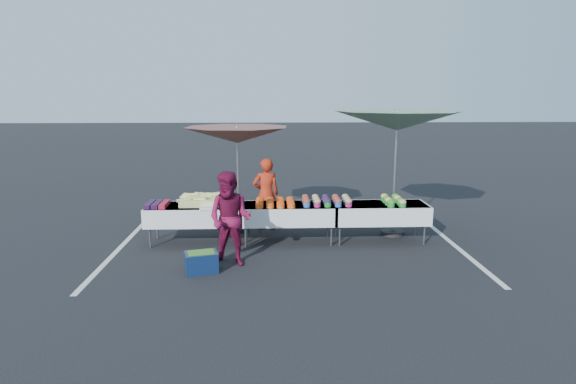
{
  "coord_description": "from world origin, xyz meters",
  "views": [
    {
      "loc": [
        -0.34,
        -9.1,
        2.87
      ],
      "look_at": [
        0.0,
        0.0,
        1.0
      ],
      "focal_mm": 30.0,
      "sensor_mm": 36.0,
      "label": 1
    }
  ],
  "objects_px": {
    "umbrella_left": "(237,136)",
    "storage_bin": "(201,262)",
    "umbrella_right": "(397,122)",
    "table_center": "(288,213)",
    "vendor": "(266,194)",
    "table_right": "(379,212)",
    "customer": "(230,219)",
    "table_left": "(195,214)"
  },
  "relations": [
    {
      "from": "customer",
      "to": "vendor",
      "type": "bearing_deg",
      "value": 93.97
    },
    {
      "from": "table_right",
      "to": "table_left",
      "type": "bearing_deg",
      "value": 180.0
    },
    {
      "from": "umbrella_right",
      "to": "umbrella_left",
      "type": "bearing_deg",
      "value": 172.86
    },
    {
      "from": "umbrella_left",
      "to": "umbrella_right",
      "type": "distance_m",
      "value": 3.23
    },
    {
      "from": "table_right",
      "to": "storage_bin",
      "type": "height_order",
      "value": "table_right"
    },
    {
      "from": "vendor",
      "to": "customer",
      "type": "bearing_deg",
      "value": 65.54
    },
    {
      "from": "vendor",
      "to": "storage_bin",
      "type": "relative_size",
      "value": 2.59
    },
    {
      "from": "customer",
      "to": "umbrella_left",
      "type": "relative_size",
      "value": 0.58
    },
    {
      "from": "table_center",
      "to": "customer",
      "type": "distance_m",
      "value": 1.63
    },
    {
      "from": "table_left",
      "to": "table_right",
      "type": "distance_m",
      "value": 3.6
    },
    {
      "from": "table_center",
      "to": "storage_bin",
      "type": "relative_size",
      "value": 3.12
    },
    {
      "from": "table_center",
      "to": "table_right",
      "type": "bearing_deg",
      "value": 0.0
    },
    {
      "from": "storage_bin",
      "to": "vendor",
      "type": "bearing_deg",
      "value": 52.0
    },
    {
      "from": "table_center",
      "to": "customer",
      "type": "height_order",
      "value": "customer"
    },
    {
      "from": "customer",
      "to": "umbrella_left",
      "type": "height_order",
      "value": "umbrella_left"
    },
    {
      "from": "table_center",
      "to": "umbrella_left",
      "type": "distance_m",
      "value": 1.93
    },
    {
      "from": "vendor",
      "to": "umbrella_left",
      "type": "distance_m",
      "value": 1.38
    },
    {
      "from": "table_center",
      "to": "umbrella_left",
      "type": "xyz_separation_m",
      "value": [
        -1.02,
        0.8,
        1.44
      ]
    },
    {
      "from": "table_left",
      "to": "storage_bin",
      "type": "bearing_deg",
      "value": -78.58
    },
    {
      "from": "table_right",
      "to": "customer",
      "type": "xyz_separation_m",
      "value": [
        -2.82,
        -1.25,
        0.22
      ]
    },
    {
      "from": "table_left",
      "to": "table_center",
      "type": "bearing_deg",
      "value": 0.0
    },
    {
      "from": "storage_bin",
      "to": "table_center",
      "type": "bearing_deg",
      "value": 31.71
    },
    {
      "from": "table_center",
      "to": "table_right",
      "type": "distance_m",
      "value": 1.8
    },
    {
      "from": "table_right",
      "to": "vendor",
      "type": "height_order",
      "value": "vendor"
    },
    {
      "from": "table_center",
      "to": "vendor",
      "type": "distance_m",
      "value": 1.03
    },
    {
      "from": "umbrella_left",
      "to": "storage_bin",
      "type": "bearing_deg",
      "value": -100.96
    },
    {
      "from": "table_left",
      "to": "umbrella_left",
      "type": "distance_m",
      "value": 1.82
    },
    {
      "from": "table_left",
      "to": "umbrella_left",
      "type": "bearing_deg",
      "value": 45.61
    },
    {
      "from": "table_right",
      "to": "storage_bin",
      "type": "bearing_deg",
      "value": -154.16
    },
    {
      "from": "vendor",
      "to": "umbrella_left",
      "type": "height_order",
      "value": "umbrella_left"
    },
    {
      "from": "table_left",
      "to": "umbrella_left",
      "type": "relative_size",
      "value": 0.67
    },
    {
      "from": "umbrella_left",
      "to": "umbrella_right",
      "type": "bearing_deg",
      "value": -7.14
    },
    {
      "from": "umbrella_left",
      "to": "storage_bin",
      "type": "relative_size",
      "value": 4.65
    },
    {
      "from": "table_right",
      "to": "table_center",
      "type": "bearing_deg",
      "value": 180.0
    },
    {
      "from": "table_center",
      "to": "table_left",
      "type": "bearing_deg",
      "value": 180.0
    },
    {
      "from": "customer",
      "to": "table_left",
      "type": "bearing_deg",
      "value": 141.0
    },
    {
      "from": "table_right",
      "to": "umbrella_left",
      "type": "xyz_separation_m",
      "value": [
        -2.82,
        0.8,
        1.44
      ]
    },
    {
      "from": "table_center",
      "to": "vendor",
      "type": "relative_size",
      "value": 1.21
    },
    {
      "from": "umbrella_left",
      "to": "umbrella_right",
      "type": "xyz_separation_m",
      "value": [
        3.19,
        -0.4,
        0.3
      ]
    },
    {
      "from": "umbrella_right",
      "to": "table_center",
      "type": "bearing_deg",
      "value": -169.59
    },
    {
      "from": "vendor",
      "to": "umbrella_left",
      "type": "relative_size",
      "value": 0.56
    },
    {
      "from": "table_center",
      "to": "storage_bin",
      "type": "distance_m",
      "value": 2.21
    }
  ]
}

